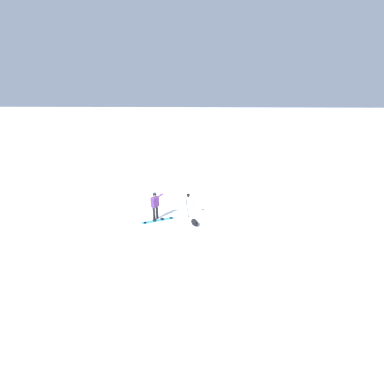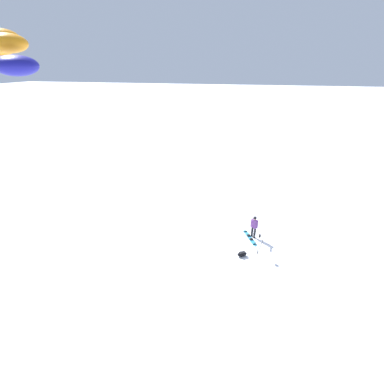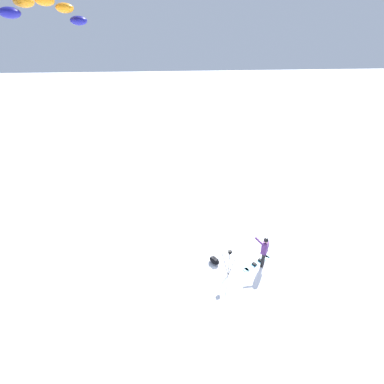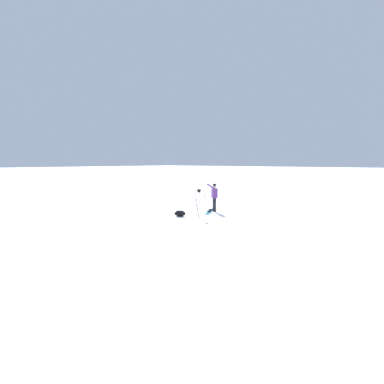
{
  "view_description": "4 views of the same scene",
  "coord_description": "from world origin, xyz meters",
  "px_view_note": "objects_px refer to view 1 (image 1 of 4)",
  "views": [
    {
      "loc": [
        12.09,
        2.11,
        6.49
      ],
      "look_at": [
        0.44,
        1.39,
        2.08
      ],
      "focal_mm": 23.81,
      "sensor_mm": 36.0,
      "label": 1
    },
    {
      "loc": [
        -0.03,
        15.02,
        10.61
      ],
      "look_at": [
        2.57,
        3.75,
        5.1
      ],
      "focal_mm": 25.26,
      "sensor_mm": 36.0,
      "label": 2
    },
    {
      "loc": [
        -9.69,
        4.52,
        9.08
      ],
      "look_at": [
        1.3,
        2.33,
        3.29
      ],
      "focal_mm": 25.34,
      "sensor_mm": 36.0,
      "label": 3
    },
    {
      "loc": [
        -8.96,
        11.35,
        2.76
      ],
      "look_at": [
        -0.18,
        0.7,
        1.2
      ],
      "focal_mm": 24.72,
      "sensor_mm": 36.0,
      "label": 4
    }
  ],
  "objects_px": {
    "snowboarder": "(155,203)",
    "gear_bag_large": "(194,222)",
    "snowboard": "(158,220)",
    "camera_tripod": "(188,201)"
  },
  "relations": [
    {
      "from": "snowboarder",
      "to": "camera_tripod",
      "type": "distance_m",
      "value": 1.84
    },
    {
      "from": "snowboarder",
      "to": "snowboard",
      "type": "distance_m",
      "value": 0.97
    },
    {
      "from": "camera_tripod",
      "to": "snowboarder",
      "type": "bearing_deg",
      "value": -79.9
    },
    {
      "from": "snowboarder",
      "to": "gear_bag_large",
      "type": "distance_m",
      "value": 2.42
    },
    {
      "from": "snowboard",
      "to": "gear_bag_large",
      "type": "bearing_deg",
      "value": 78.64
    },
    {
      "from": "snowboard",
      "to": "gear_bag_large",
      "type": "height_order",
      "value": "gear_bag_large"
    },
    {
      "from": "snowboarder",
      "to": "snowboard",
      "type": "bearing_deg",
      "value": 42.63
    },
    {
      "from": "snowboarder",
      "to": "gear_bag_large",
      "type": "height_order",
      "value": "snowboarder"
    },
    {
      "from": "snowboarder",
      "to": "gear_bag_large",
      "type": "bearing_deg",
      "value": 74.98
    },
    {
      "from": "snowboard",
      "to": "camera_tripod",
      "type": "bearing_deg",
      "value": 107.07
    }
  ]
}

